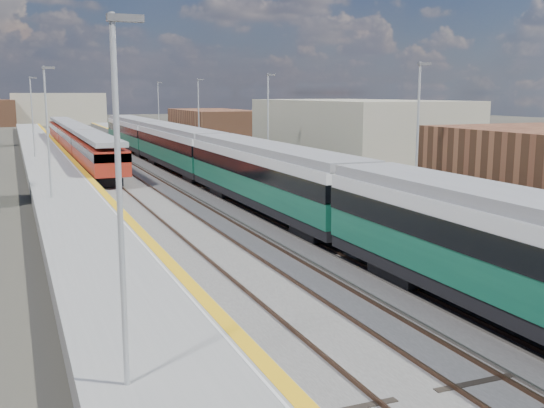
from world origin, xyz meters
TOP-DOWN VIEW (x-y plane):
  - ground at (0.00, 50.00)m, footprint 320.00×320.00m
  - ballast_bed at (-2.25, 52.50)m, footprint 10.50×155.00m
  - tracks at (-1.65, 54.18)m, footprint 8.96×160.00m
  - platform_right at (5.28, 52.49)m, footprint 4.70×155.00m
  - platform_left at (-9.05, 52.49)m, footprint 4.30×155.00m
  - green_train at (1.50, 39.93)m, footprint 3.10×86.14m
  - red_train at (-5.50, 68.89)m, footprint 2.68×54.41m
  - tree_d at (24.52, 63.82)m, footprint 4.55×4.55m

SIDE VIEW (x-z plane):
  - ground at x=0.00m, z-range 0.00..0.00m
  - ballast_bed at x=-2.25m, z-range 0.00..0.06m
  - tracks at x=-1.65m, z-range 0.02..0.19m
  - platform_left at x=-9.05m, z-range -3.74..4.78m
  - platform_right at x=5.28m, z-range -3.72..4.80m
  - red_train at x=-5.50m, z-range 0.31..3.69m
  - green_train at x=1.50m, z-range 0.70..4.11m
  - tree_d at x=24.52m, z-range 0.80..6.96m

